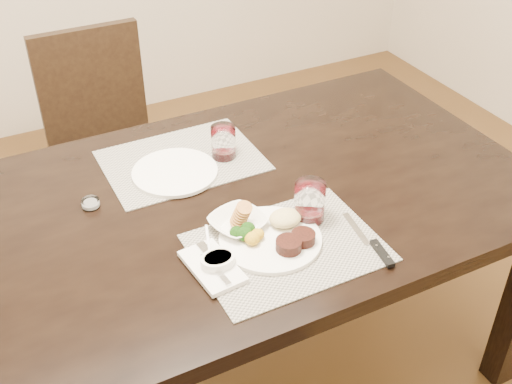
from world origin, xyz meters
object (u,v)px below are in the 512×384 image
steak_knife (376,247)px  dinner_plate (275,236)px  chair_far (104,133)px  far_plate (175,172)px  wine_glass_near (310,203)px  cracker_bowl (238,222)px

steak_knife → dinner_plate: bearing=153.9°
chair_far → steak_knife: size_ratio=3.88×
chair_far → far_plate: bearing=-87.9°
wine_glass_near → cracker_bowl: bearing=165.5°
steak_knife → far_plate: bearing=129.6°
steak_knife → chair_far: bearing=113.8°
chair_far → wine_glass_near: chair_far is taller
steak_knife → wine_glass_near: (-0.09, 0.18, 0.04)m
dinner_plate → steak_knife: (0.21, -0.14, -0.01)m
steak_knife → cracker_bowl: size_ratio=1.34×
far_plate → cracker_bowl: bearing=-80.1°
dinner_plate → wine_glass_near: size_ratio=2.34×
dinner_plate → steak_knife: size_ratio=1.13×
far_plate → dinner_plate: bearing=-73.5°
chair_far → far_plate: (0.03, -0.76, 0.26)m
dinner_plate → cracker_bowl: size_ratio=1.51×
wine_glass_near → far_plate: 0.43m
chair_far → wine_glass_near: (0.27, -1.12, 0.30)m
wine_glass_near → steak_knife: bearing=-64.7°
chair_far → cracker_bowl: size_ratio=5.20×
chair_far → dinner_plate: bearing=-82.8°
chair_far → far_plate: size_ratio=3.59×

